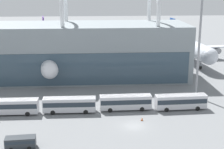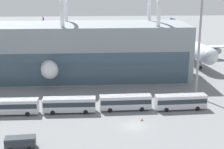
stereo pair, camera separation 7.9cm
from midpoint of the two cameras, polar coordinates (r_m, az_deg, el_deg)
ground_plane at (r=68.41m, az=3.61°, el=-8.55°), size 440.00×440.00×0.00m
airliner_at_gate_near at (r=108.48m, az=-10.87°, el=3.19°), size 44.66×41.59×15.78m
airliner_at_gate_far at (r=124.84m, az=12.26°, el=4.70°), size 43.09×40.98×13.57m
shuttle_bus_0 at (r=76.31m, az=-16.40°, el=-5.01°), size 11.33×2.68×3.36m
shuttle_bus_1 at (r=74.86m, az=-7.12°, el=-4.88°), size 11.34×2.71×3.36m
shuttle_bus_2 at (r=75.80m, az=2.23°, el=-4.51°), size 11.37×2.81×3.36m
shuttle_bus_3 at (r=77.59m, az=11.34°, el=-4.33°), size 11.42×3.07×3.36m
service_van_foreground at (r=61.42m, az=-15.01°, el=-10.73°), size 5.25×2.46×2.05m
floodlight_mast at (r=83.28m, az=14.50°, el=8.45°), size 2.30×2.30×29.30m
traffic_cone_1 at (r=70.93m, az=4.99°, el=-7.38°), size 0.50×0.50×0.72m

